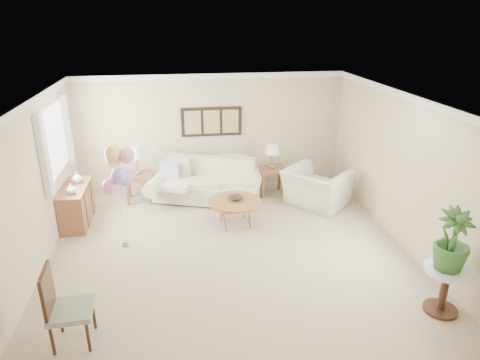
{
  "coord_description": "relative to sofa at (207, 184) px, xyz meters",
  "views": [
    {
      "loc": [
        -0.8,
        -6.36,
        3.8
      ],
      "look_at": [
        0.27,
        0.6,
        1.05
      ],
      "focal_mm": 32.0,
      "sensor_mm": 36.0,
      "label": 1
    }
  ],
  "objects": [
    {
      "name": "ground_plane",
      "position": [
        0.19,
        -2.25,
        -0.35
      ],
      "size": [
        6.0,
        6.0,
        0.0
      ],
      "primitive_type": "plane",
      "color": "tan"
    },
    {
      "name": "coffee_table",
      "position": [
        0.43,
        -1.3,
        0.11
      ],
      "size": [
        1.0,
        1.0,
        0.5
      ],
      "color": "olive",
      "rests_on": "ground"
    },
    {
      "name": "vase_white",
      "position": [
        -2.55,
        -1.06,
        0.48
      ],
      "size": [
        0.23,
        0.23,
        0.19
      ],
      "primitive_type": "imported",
      "rotation": [
        0.0,
        0.0,
        0.31
      ],
      "color": "silver",
      "rests_on": "credenza"
    },
    {
      "name": "end_table_right",
      "position": [
        1.45,
        0.08,
        0.16
      ],
      "size": [
        0.57,
        0.52,
        0.62
      ],
      "color": "brown",
      "rests_on": "ground"
    },
    {
      "name": "potted_plant",
      "position": [
        2.81,
        -4.27,
        0.74
      ],
      "size": [
        0.48,
        0.48,
        0.84
      ],
      "primitive_type": "imported",
      "rotation": [
        0.0,
        0.0,
        -0.02
      ],
      "color": "#275526",
      "rests_on": "side_table"
    },
    {
      "name": "vase_sage",
      "position": [
        -2.55,
        -0.52,
        0.49
      ],
      "size": [
        0.24,
        0.24,
        0.21
      ],
      "primitive_type": "imported",
      "rotation": [
        0.0,
        0.0,
        0.2
      ],
      "color": "beige",
      "rests_on": "credenza"
    },
    {
      "name": "room_shell",
      "position": [
        0.08,
        -2.15,
        1.27
      ],
      "size": [
        6.04,
        6.04,
        2.6
      ],
      "color": "beige",
      "rests_on": "ground"
    },
    {
      "name": "credenza",
      "position": [
        -2.57,
        -0.75,
        0.02
      ],
      "size": [
        0.46,
        1.2,
        0.74
      ],
      "color": "brown",
      "rests_on": "ground"
    },
    {
      "name": "end_table_left",
      "position": [
        -1.45,
        0.13,
        0.17
      ],
      "size": [
        0.58,
        0.52,
        0.63
      ],
      "color": "brown",
      "rests_on": "ground"
    },
    {
      "name": "decor_bowl",
      "position": [
        0.44,
        -1.27,
        0.18
      ],
      "size": [
        0.32,
        0.32,
        0.07
      ],
      "primitive_type": "imported",
      "rotation": [
        0.0,
        0.0,
        0.24
      ],
      "color": "#2E2622",
      "rests_on": "coffee_table"
    },
    {
      "name": "accent_chair",
      "position": [
        -2.06,
        -4.12,
        0.19
      ],
      "size": [
        0.54,
        0.54,
        1.04
      ],
      "color": "gray",
      "rests_on": "ground"
    },
    {
      "name": "wall_art_triptych",
      "position": [
        0.19,
        0.72,
        1.2
      ],
      "size": [
        1.35,
        0.06,
        0.65
      ],
      "color": "black",
      "rests_on": "ground"
    },
    {
      "name": "armchair",
      "position": [
        2.23,
        -0.67,
        0.04
      ],
      "size": [
        1.59,
        1.61,
        0.79
      ],
      "primitive_type": "imported",
      "rotation": [
        0.0,
        0.0,
        2.29
      ],
      "color": "silver",
      "rests_on": "ground"
    },
    {
      "name": "lamp_left",
      "position": [
        -1.45,
        0.13,
        0.72
      ],
      "size": [
        0.33,
        0.33,
        0.58
      ],
      "color": "gray",
      "rests_on": "end_table_left"
    },
    {
      "name": "balloon_cluster",
      "position": [
        -1.58,
        -1.81,
        1.09
      ],
      "size": [
        0.54,
        0.48,
        1.84
      ],
      "color": "gray",
      "rests_on": "ground"
    },
    {
      "name": "lamp_right",
      "position": [
        1.45,
        0.08,
        0.68
      ],
      "size": [
        0.31,
        0.31,
        0.54
      ],
      "color": "gray",
      "rests_on": "end_table_right"
    },
    {
      "name": "side_table",
      "position": [
        2.84,
        -4.28,
        0.15
      ],
      "size": [
        0.62,
        0.62,
        0.67
      ],
      "color": "silver",
      "rests_on": "ground"
    },
    {
      "name": "sofa",
      "position": [
        0.0,
        0.0,
        0.0
      ],
      "size": [
        2.71,
        1.59,
        0.9
      ],
      "color": "silver",
      "rests_on": "ground"
    }
  ]
}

